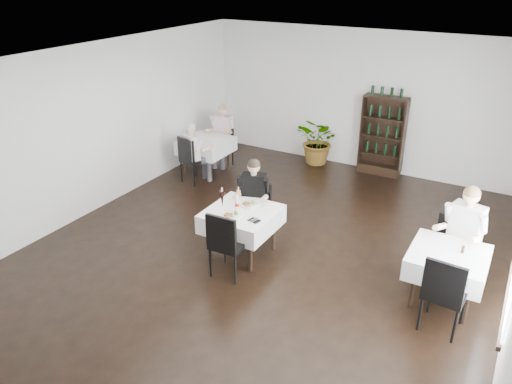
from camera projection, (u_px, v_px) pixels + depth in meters
room_shell at (259, 170)px, 7.19m from camera, size 9.00×9.00×9.00m
wine_shelf at (382, 137)px, 10.60m from camera, size 0.90×0.28×1.75m
main_table at (242, 219)px, 7.69m from camera, size 1.03×1.03×0.77m
left_table at (206, 146)px, 10.74m from camera, size 0.98×0.98×0.77m
right_table at (448, 262)px, 6.59m from camera, size 0.98×0.98×0.77m
potted_tree at (319, 141)px, 11.26m from camera, size 1.20×1.12×1.08m
main_chair_far at (256, 206)px, 8.31m from camera, size 0.46×0.46×0.93m
main_chair_near at (226, 241)px, 7.14m from camera, size 0.49×0.50×1.04m
left_chair_far at (224, 144)px, 11.22m from camera, size 0.49×0.49×0.88m
left_chair_near at (191, 157)px, 10.26m from camera, size 0.54×0.55×1.01m
right_chair_far at (446, 245)px, 7.14m from camera, size 0.53×0.53×0.95m
right_chair_near at (444, 290)px, 6.05m from camera, size 0.52×0.53×1.07m
diner_main at (253, 194)px, 8.05m from camera, size 0.59×0.63×1.41m
diner_left_far at (222, 130)px, 11.09m from camera, size 0.57×0.59×1.40m
diner_left_near at (195, 149)px, 10.18m from camera, size 0.58×0.61×1.31m
diner_right_far at (463, 230)px, 6.83m from camera, size 0.64×0.68×1.53m
plate_far at (249, 204)px, 7.78m from camera, size 0.30×0.30×0.08m
plate_near at (231, 216)px, 7.43m from camera, size 0.28×0.28×0.09m
pilsner_dark at (222, 199)px, 7.69m from camera, size 0.08×0.08×0.33m
pilsner_lager at (239, 197)px, 7.77m from camera, size 0.07×0.07×0.30m
coke_bottle at (237, 203)px, 7.60m from camera, size 0.07×0.07×0.27m
napkin_cutlery at (254, 220)px, 7.33m from camera, size 0.19×0.19×0.02m
pepper_mill at (463, 250)px, 6.50m from camera, size 0.05×0.05×0.10m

